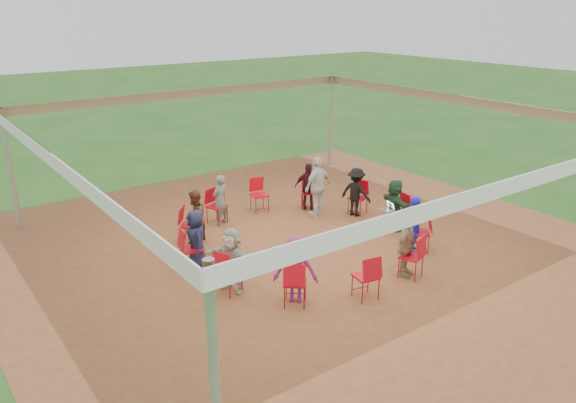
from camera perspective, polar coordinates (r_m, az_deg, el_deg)
ground at (r=12.91m, az=1.55°, el=-4.64°), size 80.00×80.00×0.00m
dirt_patch at (r=12.90m, az=1.55°, el=-4.62°), size 13.00×13.00×0.00m
tent at (r=12.13m, az=1.65°, el=5.64°), size 10.33×10.33×3.00m
chair_0 at (r=14.02m, az=11.13°, el=-1.02°), size 0.51×0.50×0.90m
chair_1 at (r=14.84m, az=7.10°, el=0.36°), size 0.55×0.54×0.90m
chair_2 at (r=15.17m, az=2.14°, el=0.93°), size 0.61×0.61×0.90m
chair_3 at (r=14.95m, az=-2.92°, el=0.64°), size 0.50×0.51×0.90m
chair_4 at (r=14.23m, az=-7.24°, el=-0.50°), size 0.54×0.55×0.90m
chair_5 at (r=13.12m, az=-9.88°, el=-2.39°), size 0.61×0.61×0.90m
chair_6 at (r=11.88m, az=-9.78°, el=-4.78°), size 0.51×0.50×0.90m
chair_7 at (r=10.83m, az=-6.09°, el=-7.07°), size 0.55×0.54×0.90m
chair_8 at (r=10.37m, az=0.72°, el=-8.24°), size 0.61×0.61×0.90m
chair_9 at (r=10.68m, az=7.91°, el=-7.56°), size 0.50×0.51×0.90m
chair_10 at (r=11.63m, az=12.41°, el=-5.50°), size 0.54×0.55×0.90m
chair_11 at (r=12.86m, az=13.25°, el=-3.09°), size 0.61×0.61×0.90m
person_seated_0 at (r=13.89m, az=10.78°, el=-0.33°), size 0.66×1.25×1.29m
person_seated_1 at (r=14.68m, az=6.92°, el=0.97°), size 0.66×0.92×1.29m
person_seated_2 at (r=15.00m, az=2.13°, el=1.50°), size 0.82×0.78×1.29m
person_seated_3 at (r=14.08m, az=-6.91°, el=0.16°), size 0.54×0.44×1.29m
person_seated_4 at (r=13.02m, az=-9.42°, el=-1.60°), size 0.68×0.71×1.29m
person_seated_5 at (r=11.83m, az=-9.28°, el=-3.81°), size 0.46×0.68×1.29m
person_seated_6 at (r=10.83m, az=-5.71°, el=-5.90°), size 0.81×1.27×1.29m
person_seated_7 at (r=10.38m, az=0.78°, el=-6.96°), size 0.90×0.85×1.29m
person_seated_8 at (r=11.59m, az=11.93°, el=-4.48°), size 0.84×0.61×1.29m
person_seated_9 at (r=12.77m, az=12.79°, el=-2.25°), size 0.54×0.56×1.29m
standing_person at (r=14.57m, az=3.04°, el=1.56°), size 1.00×0.64×1.58m
cable_coil at (r=13.05m, az=4.67°, el=-4.32°), size 0.34×0.34×0.03m
laptop at (r=13.81m, az=10.22°, el=-0.59°), size 0.30×0.35×0.21m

